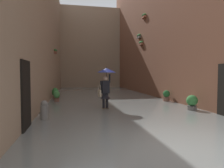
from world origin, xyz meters
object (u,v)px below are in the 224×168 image
Objects in this scene: potted_plant_near_right at (57,96)px; potted_plant_mid_left at (166,96)px; potted_plant_near_left at (192,103)px; person_wading at (106,81)px; mooring_bollard at (44,111)px; potted_plant_far_right at (55,94)px.

potted_plant_mid_left reaches higher than potted_plant_near_right.
person_wading is at bearing -15.79° from potted_plant_near_left.
potted_plant_near_left is at bearing 86.21° from potted_plant_mid_left.
potted_plant_near_left is 6.70m from mooring_bollard.
potted_plant_far_right is 7.32m from potted_plant_mid_left.
potted_plant_mid_left is 7.87m from mooring_bollard.
potted_plant_far_right is 1.15m from potted_plant_near_right.
potted_plant_mid_left is at bearing -93.79° from potted_plant_near_left.
potted_plant_near_right is at bearing -90.89° from mooring_bollard.
potted_plant_mid_left is at bearing 170.45° from potted_plant_near_right.
person_wading is 2.86× the size of potted_plant_mid_left.
potted_plant_mid_left is at bearing -155.07° from person_wading.
mooring_bollard is at bearing 6.76° from potted_plant_near_left.
person_wading reaches higher than potted_plant_far_right.
potted_plant_far_right is at bearing -56.79° from person_wading.
person_wading is at bearing -144.23° from mooring_bollard.
potted_plant_near_left is at bearing -173.24° from mooring_bollard.
potted_plant_near_right is (-0.18, 1.14, -0.03)m from potted_plant_far_right.
potted_plant_near_right is 7.81m from potted_plant_near_left.
potted_plant_near_right is 0.96× the size of potted_plant_near_left.
potted_plant_near_right is at bearing -32.69° from potted_plant_near_left.
potted_plant_near_right is 6.87m from potted_plant_mid_left.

